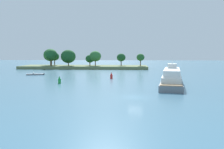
{
  "coord_description": "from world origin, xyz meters",
  "views": [
    {
      "loc": [
        -1.08,
        -42.92,
        7.65
      ],
      "look_at": [
        -6.08,
        30.01,
        1.2
      ],
      "focal_mm": 40.45,
      "sensor_mm": 36.0,
      "label": 1
    }
  ],
  "objects_px": {
    "white_riverboat": "(172,79)",
    "channel_buoy_red": "(111,76)",
    "channel_buoy_green": "(59,80)",
    "small_motorboat": "(35,74)"
  },
  "relations": [
    {
      "from": "white_riverboat",
      "to": "channel_buoy_red",
      "type": "height_order",
      "value": "white_riverboat"
    },
    {
      "from": "small_motorboat",
      "to": "channel_buoy_green",
      "type": "xyz_separation_m",
      "value": [
        14.75,
        -22.5,
        0.6
      ]
    },
    {
      "from": "small_motorboat",
      "to": "white_riverboat",
      "type": "distance_m",
      "value": 48.52
    },
    {
      "from": "white_riverboat",
      "to": "channel_buoy_green",
      "type": "relative_size",
      "value": 11.45
    },
    {
      "from": "white_riverboat",
      "to": "channel_buoy_red",
      "type": "distance_m",
      "value": 20.89
    },
    {
      "from": "white_riverboat",
      "to": "channel_buoy_red",
      "type": "xyz_separation_m",
      "value": [
        -14.86,
        14.66,
        -0.88
      ]
    },
    {
      "from": "white_riverboat",
      "to": "channel_buoy_red",
      "type": "bearing_deg",
      "value": 135.4
    },
    {
      "from": "small_motorboat",
      "to": "channel_buoy_red",
      "type": "height_order",
      "value": "channel_buoy_red"
    },
    {
      "from": "channel_buoy_red",
      "to": "channel_buoy_green",
      "type": "height_order",
      "value": "same"
    },
    {
      "from": "channel_buoy_green",
      "to": "small_motorboat",
      "type": "bearing_deg",
      "value": 123.24
    }
  ]
}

